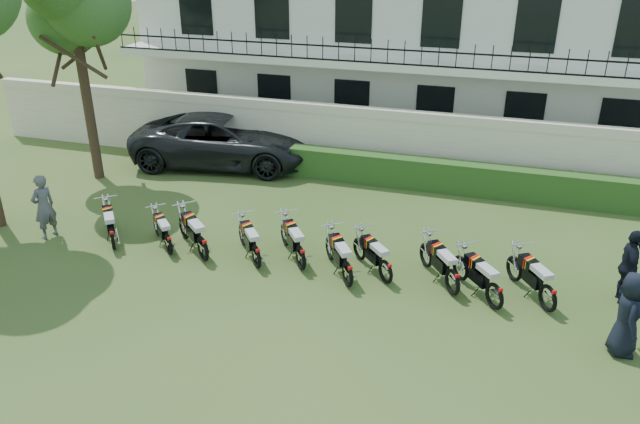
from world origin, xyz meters
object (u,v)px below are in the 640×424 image
(motorcycle_7, at_px, (453,276))
(officer_3, at_px, (628,314))
(motorcycle_0, at_px, (112,234))
(motorcycle_8, at_px, (495,290))
(motorcycle_1, at_px, (168,239))
(motorcycle_6, at_px, (386,266))
(motorcycle_4, at_px, (301,252))
(motorcycle_5, at_px, (348,268))
(motorcycle_2, at_px, (202,243))
(inspector, at_px, (44,207))
(motorcycle_9, at_px, (549,292))
(motorcycle_3, at_px, (256,251))
(officer_5, at_px, (629,267))
(suv, at_px, (224,140))

(motorcycle_7, xyz_separation_m, officer_3, (3.47, -1.14, 0.40))
(motorcycle_0, bearing_deg, motorcycle_8, -37.57)
(motorcycle_1, relative_size, motorcycle_6, 0.93)
(motorcycle_4, height_order, motorcycle_5, motorcycle_4)
(motorcycle_2, bearing_deg, inspector, 132.68)
(motorcycle_6, xyz_separation_m, motorcycle_9, (3.65, -0.11, 0.03))
(motorcycle_5, distance_m, motorcycle_9, 4.48)
(motorcycle_3, bearing_deg, officer_5, -31.54)
(motorcycle_3, relative_size, motorcycle_8, 0.97)
(motorcycle_8, bearing_deg, motorcycle_1, 140.37)
(motorcycle_1, distance_m, officer_5, 11.01)
(motorcycle_7, distance_m, suv, 10.73)
(motorcycle_3, xyz_separation_m, motorcycle_5, (2.38, -0.19, 0.02))
(motorcycle_2, bearing_deg, motorcycle_8, -48.20)
(motorcycle_4, xyz_separation_m, motorcycle_8, (4.65, -0.39, -0.01))
(motorcycle_1, distance_m, suv, 6.72)
(motorcycle_3, distance_m, motorcycle_9, 6.86)
(motorcycle_4, distance_m, motorcycle_5, 1.37)
(motorcycle_0, height_order, suv, suv)
(motorcycle_8, height_order, inspector, inspector)
(inspector, distance_m, officer_5, 14.66)
(motorcycle_4, bearing_deg, motorcycle_5, -54.32)
(inspector, bearing_deg, motorcycle_4, 108.63)
(motorcycle_0, bearing_deg, motorcycle_2, -34.28)
(motorcycle_9, relative_size, officer_5, 0.96)
(motorcycle_0, bearing_deg, motorcycle_1, -30.52)
(motorcycle_1, relative_size, motorcycle_2, 0.84)
(motorcycle_9, bearing_deg, motorcycle_3, 147.95)
(motorcycle_0, relative_size, motorcycle_1, 1.18)
(motorcycle_6, bearing_deg, suv, 95.57)
(motorcycle_3, distance_m, motorcycle_5, 2.39)
(suv, height_order, officer_5, officer_5)
(motorcycle_3, xyz_separation_m, motorcycle_7, (4.78, 0.17, 0.02))
(inspector, bearing_deg, motorcycle_1, 106.91)
(officer_5, bearing_deg, motorcycle_2, 93.21)
(motorcycle_1, distance_m, inspector, 3.70)
(motorcycle_0, distance_m, motorcycle_5, 6.34)
(motorcycle_9, bearing_deg, motorcycle_0, 148.86)
(motorcycle_3, height_order, officer_3, officer_3)
(motorcycle_3, bearing_deg, motorcycle_0, 144.81)
(motorcycle_2, distance_m, motorcycle_7, 6.21)
(motorcycle_8, bearing_deg, motorcycle_9, -26.17)
(motorcycle_3, bearing_deg, motorcycle_5, -43.07)
(motorcycle_6, relative_size, officer_3, 0.80)
(motorcycle_3, bearing_deg, officer_3, -45.18)
(motorcycle_1, xyz_separation_m, motorcycle_7, (7.21, 0.19, 0.05))
(motorcycle_6, relative_size, motorcycle_9, 0.84)
(motorcycle_6, distance_m, suv, 9.49)
(motorcycle_2, relative_size, officer_3, 0.88)
(motorcycle_0, distance_m, motorcycle_9, 10.82)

